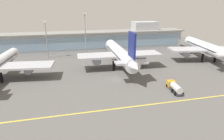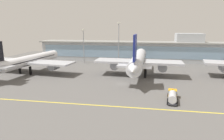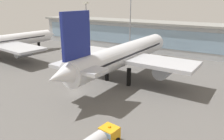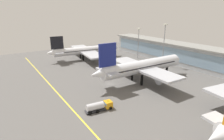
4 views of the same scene
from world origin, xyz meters
The scene contains 8 objects.
ground_plane centered at (0.00, 0.00, 0.00)m, with size 180.00×180.00×0.00m, color #5B5956.
taxiway_centreline_stripe centered at (0.00, -22.00, 0.01)m, with size 144.00×0.50×0.01m, color yellow.
terminal_building centered at (1.82, 53.78, 6.63)m, with size 119.15×14.00×17.46m.
airliner_near_left centered at (-45.42, 11.08, 5.85)m, with size 44.50×50.10×16.08m.
airliner_near_right centered at (5.53, 14.02, 6.96)m, with size 38.31×51.05×19.02m.
fuel_tanker_truck centered at (16.91, -14.71, 1.51)m, with size 3.90×9.28×2.90m.
apron_light_mast_west centered at (-6.75, 41.45, 15.65)m, with size 1.80×1.80×23.96m.
apron_light_mast_centre centered at (-27.74, 41.02, 13.46)m, with size 1.80×1.80×20.06m.
Camera 4 is at (62.19, -40.44, 30.49)m, focal length 29.17 mm.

